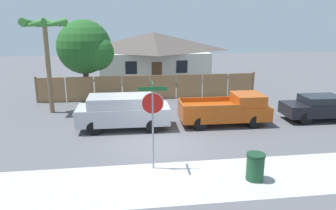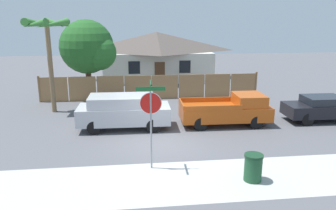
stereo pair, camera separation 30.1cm
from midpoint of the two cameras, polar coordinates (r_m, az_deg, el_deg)
name	(u,v)px [view 1 (the left image)]	position (r m, az deg, el deg)	size (l,w,h in m)	color
ground_plane	(160,145)	(15.26, -1.92, -6.91)	(80.00, 80.00, 0.00)	#56565B
sidewalk_strip	(172,181)	(12.01, -0.07, -13.17)	(36.00, 3.20, 0.01)	#B2B2AD
wooden_fence	(149,87)	(23.64, -3.61, 3.09)	(15.73, 0.12, 1.85)	#997047
house	(153,55)	(31.87, -2.84, 8.73)	(10.74, 6.61, 4.47)	beige
oak_tree	(87,48)	(24.05, -14.33, 9.55)	(3.99, 3.80, 5.64)	brown
palm_tree	(45,32)	(20.96, -21.02, 11.78)	(2.80, 3.01, 5.70)	brown
red_suv	(123,111)	(17.33, -8.35, -1.04)	(4.82, 2.01, 1.78)	#B7B7BC
orange_pickup	(228,110)	(18.20, 9.89, -0.81)	(4.88, 2.06, 1.68)	#B74C14
parked_sedan	(322,107)	(20.62, 24.92, -0.34)	(4.61, 1.84, 1.43)	black
stop_sign	(153,110)	(12.18, -3.40, -0.85)	(1.09, 0.98, 3.41)	gray
trash_bin	(255,167)	(12.28, 14.26, -10.38)	(0.67, 0.67, 1.00)	#1E4C2D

